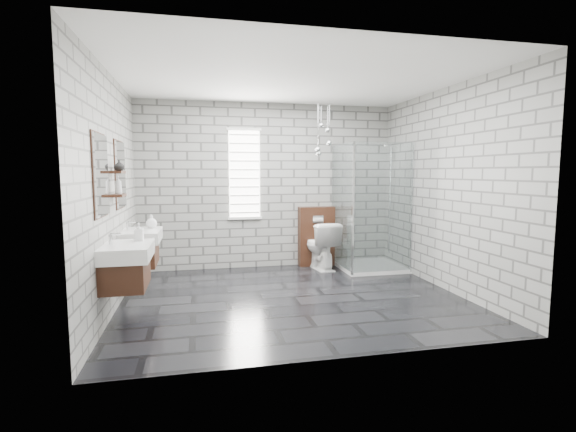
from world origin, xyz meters
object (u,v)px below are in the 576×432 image
object	(u,v)px
vanity_left	(123,254)
toilet	(320,245)
vanity_right	(138,237)
shower_enclosure	(367,239)
cistern_panel	(316,236)

from	to	relation	value
vanity_left	toilet	size ratio (longest dim) A/B	2.03
vanity_left	vanity_right	world-z (taller)	same
shower_enclosure	toilet	distance (m)	0.76
vanity_left	shower_enclosure	size ratio (longest dim) A/B	0.77
vanity_left	shower_enclosure	distance (m)	3.86
toilet	vanity_right	bearing A→B (deg)	12.53
toilet	shower_enclosure	bearing A→B (deg)	151.81
vanity_right	cistern_panel	xyz separation A→B (m)	(2.71, 1.23, -0.26)
vanity_right	shower_enclosure	size ratio (longest dim) A/B	0.77
vanity_left	cistern_panel	bearing A→B (deg)	40.40
toilet	vanity_left	bearing A→B (deg)	29.86
vanity_left	toilet	xyz separation A→B (m)	(2.71, 2.05, -0.37)
vanity_left	toilet	bearing A→B (deg)	37.19
vanity_right	cistern_panel	bearing A→B (deg)	24.40
cistern_panel	shower_enclosure	world-z (taller)	shower_enclosure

